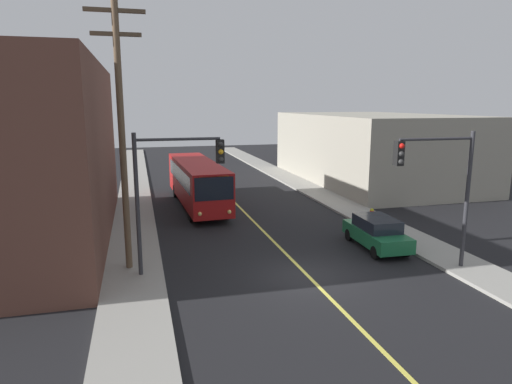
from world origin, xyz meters
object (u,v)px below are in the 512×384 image
(city_bus, at_px, (197,181))
(parked_car_green, at_px, (376,232))
(traffic_signal_right_corner, at_px, (439,176))
(traffic_signal_left_corner, at_px, (174,177))
(fire_hydrant, at_px, (372,215))
(utility_pole_near, at_px, (121,126))

(city_bus, height_order, parked_car_green, city_bus)
(city_bus, height_order, traffic_signal_right_corner, traffic_signal_right_corner)
(city_bus, xyz_separation_m, traffic_signal_left_corner, (-2.58, -12.94, 2.49))
(traffic_signal_right_corner, relative_size, fire_hydrant, 7.14)
(fire_hydrant, bearing_deg, traffic_signal_right_corner, -100.35)
(utility_pole_near, distance_m, traffic_signal_right_corner, 13.51)
(traffic_signal_left_corner, relative_size, fire_hydrant, 7.14)
(city_bus, relative_size, parked_car_green, 2.74)
(traffic_signal_left_corner, xyz_separation_m, fire_hydrant, (12.26, 5.27, -3.72))
(traffic_signal_left_corner, height_order, fire_hydrant, traffic_signal_left_corner)
(fire_hydrant, bearing_deg, traffic_signal_left_corner, -156.74)
(parked_car_green, height_order, fire_hydrant, parked_car_green)
(utility_pole_near, distance_m, fire_hydrant, 15.99)
(parked_car_green, bearing_deg, city_bus, 122.36)
(parked_car_green, distance_m, traffic_signal_right_corner, 5.04)
(parked_car_green, relative_size, traffic_signal_left_corner, 0.74)
(parked_car_green, distance_m, utility_pole_near, 13.37)
(parked_car_green, bearing_deg, utility_pole_near, 179.90)
(city_bus, bearing_deg, fire_hydrant, -38.41)
(city_bus, height_order, fire_hydrant, city_bus)
(parked_car_green, xyz_separation_m, utility_pole_near, (-12.17, 0.02, 5.52))
(fire_hydrant, bearing_deg, utility_pole_near, -163.43)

